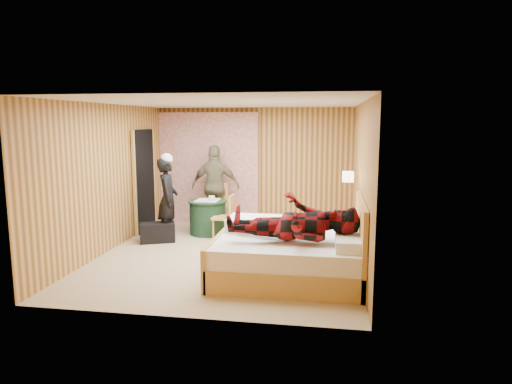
% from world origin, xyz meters
% --- Properties ---
extents(floor, '(4.20, 5.00, 0.01)m').
position_xyz_m(floor, '(0.00, 0.00, 0.00)').
color(floor, tan).
rests_on(floor, ground).
extents(ceiling, '(4.20, 5.00, 0.01)m').
position_xyz_m(ceiling, '(0.00, 0.00, 2.50)').
color(ceiling, silver).
rests_on(ceiling, wall_back).
extents(wall_back, '(4.20, 0.02, 2.50)m').
position_xyz_m(wall_back, '(0.00, 2.50, 1.25)').
color(wall_back, tan).
rests_on(wall_back, floor).
extents(wall_left, '(0.02, 5.00, 2.50)m').
position_xyz_m(wall_left, '(-2.10, 0.00, 1.25)').
color(wall_left, tan).
rests_on(wall_left, floor).
extents(wall_right, '(0.02, 5.00, 2.50)m').
position_xyz_m(wall_right, '(2.10, 0.00, 1.25)').
color(wall_right, tan).
rests_on(wall_right, floor).
extents(curtain, '(2.20, 0.08, 2.40)m').
position_xyz_m(curtain, '(-1.00, 2.43, 1.20)').
color(curtain, silver).
rests_on(curtain, floor).
extents(doorway, '(0.06, 0.90, 2.05)m').
position_xyz_m(doorway, '(-2.06, 1.40, 1.02)').
color(doorway, black).
rests_on(doorway, floor).
extents(wall_lamp, '(0.26, 0.24, 0.16)m').
position_xyz_m(wall_lamp, '(1.92, 0.45, 1.30)').
color(wall_lamp, gold).
rests_on(wall_lamp, wall_right).
extents(bed, '(2.12, 1.67, 1.15)m').
position_xyz_m(bed, '(1.12, -0.95, 0.33)').
color(bed, '#E8BA5F').
rests_on(bed, floor).
extents(nightstand, '(0.39, 0.53, 0.52)m').
position_xyz_m(nightstand, '(1.88, 0.59, 0.27)').
color(nightstand, '#E8BA5F').
rests_on(nightstand, floor).
extents(round_table, '(0.77, 0.77, 0.68)m').
position_xyz_m(round_table, '(-0.74, 1.35, 0.34)').
color(round_table, '#1B3B25').
rests_on(round_table, floor).
extents(chair_far, '(0.52, 0.52, 0.93)m').
position_xyz_m(chair_far, '(-0.72, 1.96, 0.54)').
color(chair_far, '#E8BA5F').
rests_on(chair_far, floor).
extents(chair_near, '(0.39, 0.39, 0.84)m').
position_xyz_m(chair_near, '(-0.28, 1.02, 0.49)').
color(chair_near, '#E8BA5F').
rests_on(chair_near, floor).
extents(duffel_bag, '(0.71, 0.55, 0.35)m').
position_xyz_m(duffel_bag, '(-1.50, 0.60, 0.18)').
color(duffel_bag, black).
rests_on(duffel_bag, floor).
extents(sneaker_left, '(0.29, 0.14, 0.12)m').
position_xyz_m(sneaker_left, '(-0.71, 1.30, 0.06)').
color(sneaker_left, white).
rests_on(sneaker_left, floor).
extents(sneaker_right, '(0.29, 0.20, 0.12)m').
position_xyz_m(sneaker_right, '(0.04, 0.99, 0.06)').
color(sneaker_right, white).
rests_on(sneaker_right, floor).
extents(woman_standing, '(0.50, 0.64, 1.55)m').
position_xyz_m(woman_standing, '(-1.35, 0.80, 0.77)').
color(woman_standing, black).
rests_on(woman_standing, floor).
extents(man_at_table, '(1.03, 0.46, 1.72)m').
position_xyz_m(man_at_table, '(-0.74, 1.99, 0.86)').
color(man_at_table, '#6F684A').
rests_on(man_at_table, floor).
extents(man_on_bed, '(0.86, 0.67, 1.77)m').
position_xyz_m(man_on_bed, '(1.15, -1.18, 1.00)').
color(man_on_bed, maroon).
rests_on(man_on_bed, bed).
extents(book_lower, '(0.19, 0.24, 0.02)m').
position_xyz_m(book_lower, '(1.88, 0.54, 0.53)').
color(book_lower, white).
rests_on(book_lower, nightstand).
extents(book_upper, '(0.24, 0.27, 0.02)m').
position_xyz_m(book_upper, '(1.88, 0.54, 0.55)').
color(book_upper, white).
rests_on(book_upper, nightstand).
extents(cup_nightstand, '(0.13, 0.13, 0.09)m').
position_xyz_m(cup_nightstand, '(1.88, 0.72, 0.56)').
color(cup_nightstand, white).
rests_on(cup_nightstand, nightstand).
extents(cup_table, '(0.16, 0.16, 0.10)m').
position_xyz_m(cup_table, '(-0.64, 1.30, 0.73)').
color(cup_table, white).
rests_on(cup_table, round_table).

